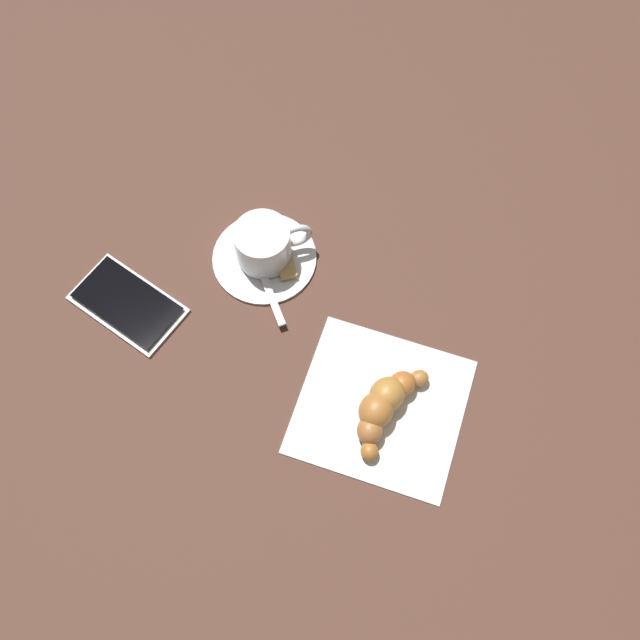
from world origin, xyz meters
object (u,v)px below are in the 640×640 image
napkin (381,406)px  croissant (384,405)px  espresso_cup (265,244)px  sugar_packet (284,256)px  teaspoon (257,261)px  cell_phone (127,303)px  saucer (264,257)px

napkin → croissant: 0.02m
espresso_cup → sugar_packet: bearing=-157.3°
teaspoon → sugar_packet: 0.03m
napkin → cell_phone: (0.32, 0.05, 0.00)m
sugar_packet → napkin: (-0.20, 0.10, -0.01)m
sugar_packet → cell_phone: (0.13, 0.15, -0.01)m
saucer → napkin: (-0.22, 0.09, -0.00)m
saucer → sugar_packet: (-0.02, -0.01, 0.01)m
napkin → teaspoon: bearing=-19.1°
espresso_cup → napkin: size_ratio=0.45×
saucer → sugar_packet: 0.03m
sugar_packet → croissant: size_ratio=0.48×
croissant → cell_phone: (0.33, 0.05, -0.01)m
espresso_cup → cell_phone: (0.11, 0.14, -0.03)m
napkin → cell_phone: bearing=9.3°
saucer → sugar_packet: size_ratio=2.05×
espresso_cup → teaspoon: 0.03m
teaspoon → sugar_packet: teaspoon is taller
espresso_cup → napkin: espresso_cup is taller
croissant → teaspoon: bearing=-19.2°
saucer → sugar_packet: bearing=-153.4°
espresso_cup → teaspoon: espresso_cup is taller
teaspoon → croissant: bearing=160.8°
sugar_packet → espresso_cup: bearing=66.7°
saucer → cell_phone: 0.18m
teaspoon → espresso_cup: bearing=-102.8°
sugar_packet → croissant: (-0.20, 0.10, 0.01)m
teaspoon → croissant: size_ratio=0.91×
teaspoon → napkin: 0.23m
saucer → espresso_cup: (-0.00, -0.00, 0.03)m
cell_phone → croissant: bearing=-171.2°
sugar_packet → croissant: 0.23m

